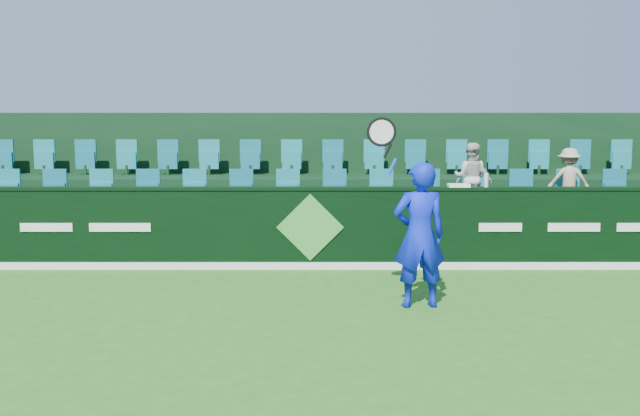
{
  "coord_description": "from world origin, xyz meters",
  "views": [
    {
      "loc": [
        0.15,
        -7.58,
        2.42
      ],
      "look_at": [
        0.16,
        2.8,
        1.15
      ],
      "focal_mm": 40.0,
      "sensor_mm": 36.0,
      "label": 1
    }
  ],
  "objects_px": {
    "spectator_left": "(471,177)",
    "spectator_right": "(569,180)",
    "tennis_player": "(419,234)",
    "spectator_middle": "(474,182)",
    "towel": "(459,185)",
    "drinks_bottle": "(486,180)"
  },
  "relations": [
    {
      "from": "spectator_left",
      "to": "spectator_right",
      "type": "relative_size",
      "value": 1.08
    },
    {
      "from": "tennis_player",
      "to": "spectator_left",
      "type": "xyz_separation_m",
      "value": [
        1.41,
        3.58,
        0.46
      ]
    },
    {
      "from": "spectator_right",
      "to": "drinks_bottle",
      "type": "distance_m",
      "value": 2.07
    },
    {
      "from": "tennis_player",
      "to": "spectator_middle",
      "type": "bearing_deg",
      "value": 67.62
    },
    {
      "from": "spectator_right",
      "to": "drinks_bottle",
      "type": "height_order",
      "value": "spectator_right"
    },
    {
      "from": "towel",
      "to": "spectator_right",
      "type": "bearing_deg",
      "value": 27.12
    },
    {
      "from": "spectator_right",
      "to": "drinks_bottle",
      "type": "bearing_deg",
      "value": 41.99
    },
    {
      "from": "tennis_player",
      "to": "drinks_bottle",
      "type": "distance_m",
      "value": 2.89
    },
    {
      "from": "spectator_left",
      "to": "spectator_right",
      "type": "xyz_separation_m",
      "value": [
        1.76,
        0.0,
        -0.05
      ]
    },
    {
      "from": "tennis_player",
      "to": "spectator_middle",
      "type": "height_order",
      "value": "tennis_player"
    },
    {
      "from": "spectator_left",
      "to": "tennis_player",
      "type": "bearing_deg",
      "value": 88.83
    },
    {
      "from": "drinks_bottle",
      "to": "spectator_middle",
      "type": "bearing_deg",
      "value": 87.67
    },
    {
      "from": "spectator_left",
      "to": "spectator_middle",
      "type": "relative_size",
      "value": 1.15
    },
    {
      "from": "spectator_middle",
      "to": "drinks_bottle",
      "type": "xyz_separation_m",
      "value": [
        -0.05,
        -1.12,
        0.13
      ]
    },
    {
      "from": "towel",
      "to": "spectator_middle",
      "type": "bearing_deg",
      "value": 66.33
    },
    {
      "from": "spectator_right",
      "to": "towel",
      "type": "relative_size",
      "value": 3.29
    },
    {
      "from": "spectator_left",
      "to": "towel",
      "type": "distance_m",
      "value": 1.2
    },
    {
      "from": "tennis_player",
      "to": "spectator_middle",
      "type": "xyz_separation_m",
      "value": [
        1.47,
        3.58,
        0.37
      ]
    },
    {
      "from": "spectator_left",
      "to": "spectator_middle",
      "type": "bearing_deg",
      "value": -159.62
    },
    {
      "from": "spectator_left",
      "to": "spectator_middle",
      "type": "height_order",
      "value": "spectator_left"
    },
    {
      "from": "spectator_left",
      "to": "spectator_right",
      "type": "distance_m",
      "value": 1.76
    },
    {
      "from": "tennis_player",
      "to": "spectator_left",
      "type": "relative_size",
      "value": 2.05
    }
  ]
}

